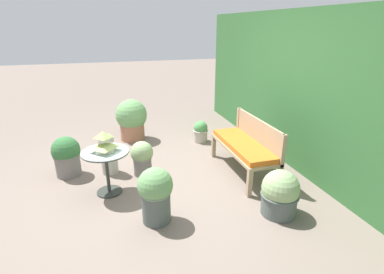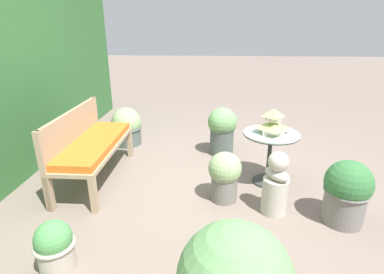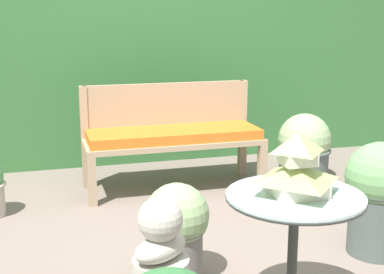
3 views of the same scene
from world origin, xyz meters
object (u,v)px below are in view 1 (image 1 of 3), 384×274
potted_plant_bench_left (142,157)px  potted_plant_bench_right (67,156)px  garden_bust (109,155)px  garden_bench (243,147)px  patio_table (106,161)px  potted_plant_hedge_corner (201,131)px  potted_plant_patio_mid (132,119)px  potted_plant_table_near (156,193)px  potted_plant_path_edge (280,194)px  pagoda_birdhouse (104,143)px

potted_plant_bench_left → potted_plant_bench_right: bearing=-105.8°
garden_bust → potted_plant_bench_right: size_ratio=1.04×
garden_bench → patio_table: size_ratio=2.29×
patio_table → potted_plant_bench_left: (-0.39, 0.50, -0.18)m
garden_bust → potted_plant_hedge_corner: size_ratio=1.54×
potted_plant_patio_mid → potted_plant_table_near: bearing=-0.4°
garden_bench → potted_plant_table_near: size_ratio=2.10×
patio_table → potted_plant_path_edge: bearing=60.8°
pagoda_birdhouse → potted_plant_bench_left: 0.77m
garden_bench → garden_bust: (-0.54, -1.90, -0.12)m
pagoda_birdhouse → potted_plant_table_near: (0.78, 0.49, -0.35)m
potted_plant_bench_right → potted_plant_patio_mid: bearing=138.7°
patio_table → potted_plant_hedge_corner: (-1.41, 1.73, -0.26)m
garden_bust → potted_plant_bench_right: garden_bust is taller
garden_bench → pagoda_birdhouse: (0.04, -1.94, 0.30)m
patio_table → potted_plant_patio_mid: potted_plant_patio_mid is taller
potted_plant_patio_mid → potted_plant_bench_right: 1.62m
patio_table → potted_plant_patio_mid: 1.97m
pagoda_birdhouse → patio_table: bearing=-90.0°
potted_plant_bench_left → patio_table: bearing=-52.0°
potted_plant_patio_mid → potted_plant_table_near: (2.68, -0.02, -0.05)m
garden_bench → potted_plant_patio_mid: size_ratio=1.74×
potted_plant_bench_left → potted_plant_bench_right: potted_plant_bench_right is taller
potted_plant_path_edge → potted_plant_bench_right: bearing=-125.5°
pagoda_birdhouse → potted_plant_bench_left: pagoda_birdhouse is taller
patio_table → pagoda_birdhouse: size_ratio=2.03×
pagoda_birdhouse → potted_plant_bench_right: bearing=-141.3°
patio_table → potted_plant_table_near: potted_plant_table_near is taller
garden_bench → potted_plant_bench_right: bearing=-104.6°
patio_table → garden_bust: bearing=176.3°
potted_plant_patio_mid → pagoda_birdhouse: bearing=-15.1°
garden_bust → potted_plant_bench_right: (-0.11, -0.59, 0.02)m
pagoda_birdhouse → potted_plant_hedge_corner: pagoda_birdhouse is taller
potted_plant_bench_left → potted_plant_bench_right: 1.09m
potted_plant_table_near → patio_table: bearing=-147.7°
potted_plant_patio_mid → potted_plant_path_edge: 3.26m
potted_plant_hedge_corner → potted_plant_bench_right: potted_plant_bench_right is taller
potted_plant_patio_mid → potted_plant_path_edge: bearing=24.9°
potted_plant_bench_left → potted_plant_patio_mid: (-1.51, 0.01, 0.13)m
patio_table → garden_bust: size_ratio=0.96×
garden_bench → potted_plant_hedge_corner: garden_bench is taller
potted_plant_hedge_corner → patio_table: bearing=-50.9°
potted_plant_path_edge → potted_plant_table_near: bearing=-101.1°
garden_bench → garden_bust: garden_bust is taller
garden_bench → pagoda_birdhouse: pagoda_birdhouse is taller
potted_plant_bench_left → potted_plant_patio_mid: size_ratio=0.66×
garden_bust → potted_plant_path_edge: garden_bust is taller
garden_bench → garden_bust: size_ratio=2.21×
pagoda_birdhouse → garden_bust: bearing=176.3°
potted_plant_path_edge → potted_plant_table_near: 1.42m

